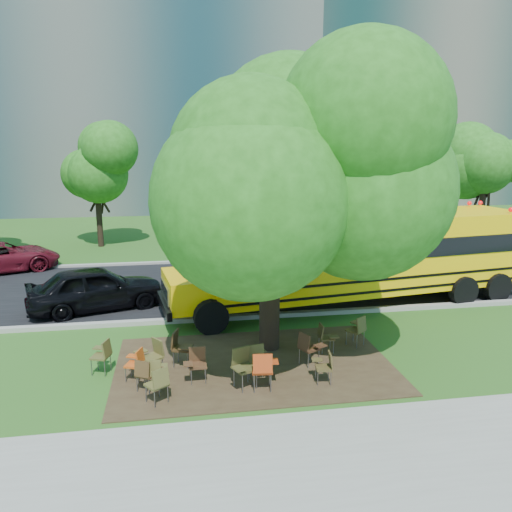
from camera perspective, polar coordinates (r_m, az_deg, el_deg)
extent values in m
plane|color=#2A5B1C|center=(13.48, -4.86, -11.72)|extent=(160.00, 160.00, 0.00)
cube|color=gray|center=(9.17, -2.13, -24.48)|extent=(60.00, 4.00, 0.04)
cube|color=#382819|center=(13.13, -0.22, -12.30)|extent=(7.00, 4.50, 0.03)
cube|color=black|center=(20.06, -6.45, -3.45)|extent=(80.00, 8.00, 0.04)
cube|color=gray|center=(16.24, -5.71, -7.15)|extent=(80.00, 0.25, 0.14)
cube|color=gray|center=(24.01, -6.96, -0.65)|extent=(80.00, 0.25, 0.14)
cube|color=#62625E|center=(49.08, -18.56, 18.39)|extent=(38.00, 16.00, 22.00)
cube|color=#6E665C|center=(56.50, 17.93, 19.13)|extent=(30.00, 16.00, 25.00)
cylinder|color=black|center=(28.81, -17.50, 4.48)|extent=(0.32, 0.32, 3.50)
sphere|color=#235D15|center=(28.59, -17.83, 9.38)|extent=(4.80, 4.80, 4.80)
cylinder|color=black|center=(27.93, 9.35, 5.38)|extent=(0.38, 0.38, 4.20)
sphere|color=#235D15|center=(27.72, 9.57, 11.41)|extent=(5.60, 5.60, 5.60)
cylinder|color=black|center=(30.61, 24.34, 4.48)|extent=(0.34, 0.34, 3.60)
sphere|color=#235D15|center=(30.40, 24.78, 9.24)|extent=(5.00, 5.00, 5.00)
cylinder|color=black|center=(13.43, 1.57, -2.01)|extent=(0.56, 0.56, 4.31)
sphere|color=#235D15|center=(12.99, 1.66, 11.94)|extent=(7.20, 7.20, 7.20)
cube|color=yellow|center=(17.96, 12.81, 0.49)|extent=(11.83, 4.27, 2.58)
cube|color=black|center=(18.07, 13.72, 1.45)|extent=(11.21, 4.22, 0.63)
cube|color=yellow|center=(15.98, -7.81, -3.83)|extent=(1.69, 2.49, 1.00)
cube|color=black|center=(18.11, 12.71, -1.54)|extent=(11.86, 4.31, 0.08)
cube|color=black|center=(18.21, 12.65, -2.73)|extent=(11.86, 4.31, 0.08)
cylinder|color=black|center=(14.99, -5.16, -7.00)|extent=(1.09, 0.46, 1.05)
cylinder|color=black|center=(17.44, -7.04, -4.20)|extent=(1.09, 0.46, 1.05)
cylinder|color=black|center=(18.98, 22.63, -3.71)|extent=(1.09, 0.46, 1.05)
cylinder|color=black|center=(20.97, 18.04, -1.86)|extent=(1.09, 0.46, 1.05)
cylinder|color=black|center=(19.95, 25.87, -3.25)|extent=(1.09, 0.46, 1.05)
cylinder|color=black|center=(21.85, 21.19, -1.53)|extent=(1.09, 0.46, 1.05)
cube|color=brown|center=(11.99, -11.65, -13.00)|extent=(0.39, 0.37, 0.05)
cube|color=brown|center=(11.76, -11.73, -12.46)|extent=(0.37, 0.09, 0.37)
cube|color=brown|center=(12.05, -10.57, -12.24)|extent=(0.20, 0.26, 0.03)
cylinder|color=slate|center=(12.23, -12.32, -13.57)|extent=(0.02, 0.02, 0.41)
cylinder|color=slate|center=(11.94, -10.86, -14.20)|extent=(0.02, 0.02, 0.41)
cube|color=#4A331A|center=(11.97, -12.43, -13.07)|extent=(0.52, 0.51, 0.05)
cube|color=#4A331A|center=(11.76, -12.90, -12.49)|extent=(0.37, 0.25, 0.37)
cube|color=#4A331A|center=(11.92, -11.19, -12.54)|extent=(0.30, 0.32, 0.03)
cylinder|color=slate|center=(12.26, -12.64, -13.53)|extent=(0.02, 0.02, 0.42)
cylinder|color=slate|center=(11.87, -12.11, -14.41)|extent=(0.02, 0.02, 0.42)
cube|color=brown|center=(11.40, -11.31, -14.22)|extent=(0.57, 0.57, 0.05)
cube|color=brown|center=(11.16, -10.84, -13.54)|extent=(0.38, 0.31, 0.40)
cube|color=brown|center=(11.57, -10.71, -13.12)|extent=(0.34, 0.35, 0.03)
cylinder|color=slate|center=(11.55, -12.46, -15.15)|extent=(0.02, 0.02, 0.45)
cylinder|color=slate|center=(11.45, -10.04, -15.28)|extent=(0.02, 0.02, 0.45)
cube|color=#492D1A|center=(12.15, -6.66, -12.31)|extent=(0.42, 0.40, 0.05)
cube|color=#492D1A|center=(12.23, -6.74, -11.05)|extent=(0.39, 0.10, 0.39)
cube|color=#492D1A|center=(11.97, -7.78, -12.13)|extent=(0.22, 0.28, 0.03)
cylinder|color=slate|center=(12.11, -5.78, -13.55)|extent=(0.02, 0.02, 0.44)
cylinder|color=slate|center=(12.39, -7.47, -12.95)|extent=(0.02, 0.02, 0.44)
cube|color=#B13912|center=(11.73, 0.69, -12.88)|extent=(0.51, 0.49, 0.06)
cube|color=#B13912|center=(11.45, 0.77, -12.20)|extent=(0.45, 0.15, 0.44)
cube|color=#B13912|center=(11.84, 1.94, -11.93)|extent=(0.27, 0.33, 0.03)
cylinder|color=slate|center=(12.00, -0.30, -13.59)|extent=(0.03, 0.03, 0.50)
cylinder|color=slate|center=(11.69, 1.71, -14.34)|extent=(0.03, 0.03, 0.50)
cube|color=#48421F|center=(11.78, -1.25, -12.74)|extent=(0.61, 0.60, 0.06)
cube|color=#48421F|center=(11.83, -1.78, -11.31)|extent=(0.45, 0.28, 0.45)
cube|color=#48421F|center=(11.47, -2.00, -12.73)|extent=(0.35, 0.39, 0.03)
cylinder|color=slate|center=(11.83, 0.06, -13.96)|extent=(0.03, 0.03, 0.50)
cylinder|color=slate|center=(11.95, -2.53, -13.71)|extent=(0.03, 0.03, 0.50)
cube|color=#4B3F20|center=(12.15, 7.72, -12.53)|extent=(0.41, 0.42, 0.04)
cube|color=#4B3F20|center=(12.10, 8.52, -11.65)|extent=(0.13, 0.37, 0.36)
cube|color=#4B3F20|center=(12.28, 6.98, -11.68)|extent=(0.28, 0.23, 0.03)
cylinder|color=slate|center=(12.08, 7.08, -13.74)|extent=(0.02, 0.02, 0.40)
cylinder|color=slate|center=(12.40, 8.29, -13.05)|extent=(0.02, 0.02, 0.40)
cube|color=#3D2315|center=(13.01, 6.11, -10.44)|extent=(0.56, 0.57, 0.05)
cube|color=#3D2315|center=(12.81, 5.48, -9.70)|extent=(0.27, 0.42, 0.42)
cube|color=#3D2315|center=(12.88, 7.35, -10.12)|extent=(0.36, 0.33, 0.03)
cylinder|color=slate|center=(13.33, 6.17, -10.95)|extent=(0.02, 0.02, 0.47)
cylinder|color=slate|center=(12.88, 5.99, -11.83)|extent=(0.02, 0.02, 0.47)
cube|color=#BE4914|center=(12.52, -13.76, -11.96)|extent=(0.48, 0.49, 0.05)
cube|color=#BE4914|center=(12.37, -13.09, -11.19)|extent=(0.21, 0.38, 0.37)
cube|color=#BE4914|center=(12.71, -13.92, -11.03)|extent=(0.31, 0.28, 0.03)
cylinder|color=slate|center=(12.53, -14.68, -13.03)|extent=(0.02, 0.02, 0.42)
cylinder|color=slate|center=(12.67, -12.75, -12.62)|extent=(0.02, 0.02, 0.42)
cube|color=brown|center=(12.67, -11.82, -11.28)|extent=(0.60, 0.60, 0.05)
cube|color=brown|center=(12.68, -11.15, -10.11)|extent=(0.33, 0.40, 0.42)
cube|color=brown|center=(12.74, -13.04, -10.58)|extent=(0.37, 0.36, 0.03)
cylinder|color=slate|center=(12.54, -11.99, -12.73)|extent=(0.03, 0.03, 0.47)
cylinder|color=slate|center=(12.99, -11.55, -11.79)|extent=(0.03, 0.03, 0.47)
cube|color=#3E2C16|center=(13.01, -8.38, -10.38)|extent=(0.56, 0.58, 0.05)
cube|color=#3E2C16|center=(12.98, -9.26, -9.32)|extent=(0.24, 0.45, 0.44)
cube|color=#3E2C16|center=(12.68, -8.10, -10.34)|extent=(0.37, 0.33, 0.03)
cylinder|color=slate|center=(13.22, -7.31, -11.13)|extent=(0.03, 0.03, 0.49)
cylinder|color=slate|center=(13.00, -9.40, -11.62)|extent=(0.03, 0.03, 0.49)
cube|color=#48451F|center=(12.37, -0.34, -11.65)|extent=(0.51, 0.50, 0.05)
cube|color=#48451F|center=(12.13, 0.00, -11.02)|extent=(0.42, 0.19, 0.41)
cube|color=#48451F|center=(12.53, 0.47, -10.72)|extent=(0.29, 0.33, 0.03)
cylinder|color=slate|center=(12.56, -1.40, -12.43)|extent=(0.02, 0.02, 0.46)
cylinder|color=slate|center=(12.39, 0.74, -12.80)|extent=(0.02, 0.02, 0.46)
cube|color=#453A1E|center=(13.85, 8.05, -9.24)|extent=(0.38, 0.39, 0.05)
cube|color=#453A1E|center=(13.73, 7.40, -8.50)|extent=(0.09, 0.37, 0.37)
cube|color=#453A1E|center=(13.64, 8.87, -9.10)|extent=(0.26, 0.21, 0.03)
cylinder|color=slate|center=(14.11, 8.46, -9.75)|extent=(0.02, 0.02, 0.42)
cylinder|color=slate|center=(13.74, 7.58, -10.35)|extent=(0.02, 0.02, 0.42)
cube|color=#4C4221|center=(14.39, 11.30, -8.33)|extent=(0.59, 0.59, 0.05)
cube|color=#4C4221|center=(14.22, 11.96, -7.65)|extent=(0.39, 0.32, 0.41)
cube|color=#4C4221|center=(14.61, 11.38, -7.48)|extent=(0.35, 0.37, 0.03)
cylinder|color=slate|center=(14.42, 10.28, -9.22)|extent=(0.02, 0.02, 0.46)
cylinder|color=slate|center=(14.52, 12.22, -9.15)|extent=(0.02, 0.02, 0.46)
cube|color=#504C22|center=(13.09, -17.34, -10.90)|extent=(0.51, 0.52, 0.05)
cube|color=#504C22|center=(12.94, -16.68, -10.09)|extent=(0.21, 0.41, 0.40)
cube|color=#504C22|center=(13.30, -17.48, -9.96)|extent=(0.33, 0.29, 0.03)
cylinder|color=slate|center=(13.12, -18.28, -11.99)|extent=(0.02, 0.02, 0.45)
cylinder|color=slate|center=(13.25, -16.28, -11.59)|extent=(0.02, 0.02, 0.45)
imported|color=black|center=(17.87, -17.80, -3.52)|extent=(4.82, 3.08, 1.53)
imported|color=#560E1A|center=(24.79, -27.16, -0.10)|extent=(5.39, 3.97, 1.36)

